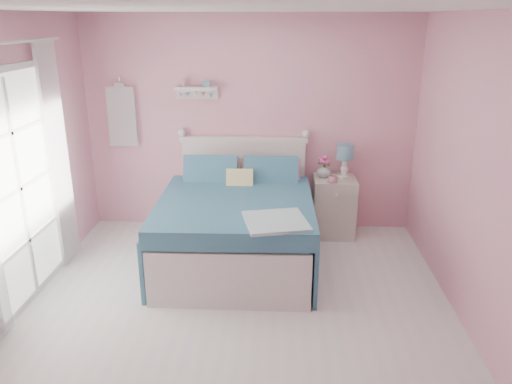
# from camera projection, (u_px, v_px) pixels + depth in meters

# --- Properties ---
(floor) EXTENTS (4.50, 4.50, 0.00)m
(floor) POSITION_uv_depth(u_px,v_px,m) (234.00, 324.00, 4.37)
(floor) COLOR silver
(floor) RESTS_ON ground
(room_shell) EXTENTS (4.50, 4.50, 4.50)m
(room_shell) POSITION_uv_depth(u_px,v_px,m) (231.00, 148.00, 3.85)
(room_shell) COLOR pink
(room_shell) RESTS_ON floor
(bed) EXTENTS (1.62, 2.03, 1.17)m
(bed) POSITION_uv_depth(u_px,v_px,m) (237.00, 226.00, 5.41)
(bed) COLOR silver
(bed) RESTS_ON floor
(nightstand) EXTENTS (0.50, 0.49, 0.73)m
(nightstand) POSITION_uv_depth(u_px,v_px,m) (334.00, 206.00, 6.07)
(nightstand) COLOR beige
(nightstand) RESTS_ON floor
(table_lamp) EXTENTS (0.20, 0.20, 0.40)m
(table_lamp) POSITION_uv_depth(u_px,v_px,m) (345.00, 154.00, 5.91)
(table_lamp) COLOR white
(table_lamp) RESTS_ON nightstand
(vase) EXTENTS (0.19, 0.19, 0.17)m
(vase) POSITION_uv_depth(u_px,v_px,m) (324.00, 170.00, 5.96)
(vase) COLOR silver
(vase) RESTS_ON nightstand
(teacup) EXTENTS (0.12, 0.12, 0.08)m
(teacup) POSITION_uv_depth(u_px,v_px,m) (333.00, 179.00, 5.77)
(teacup) COLOR #CF8B9A
(teacup) RESTS_ON nightstand
(roses) EXTENTS (0.14, 0.11, 0.12)m
(roses) POSITION_uv_depth(u_px,v_px,m) (324.00, 160.00, 5.92)
(roses) COLOR #E44E8F
(roses) RESTS_ON vase
(wall_shelf) EXTENTS (0.50, 0.15, 0.25)m
(wall_shelf) POSITION_uv_depth(u_px,v_px,m) (196.00, 90.00, 5.90)
(wall_shelf) COLOR silver
(wall_shelf) RESTS_ON room_shell
(hanging_dress) EXTENTS (0.34, 0.03, 0.72)m
(hanging_dress) POSITION_uv_depth(u_px,v_px,m) (122.00, 117.00, 6.04)
(hanging_dress) COLOR white
(hanging_dress) RESTS_ON room_shell
(french_door) EXTENTS (0.04, 1.32, 2.16)m
(french_door) POSITION_uv_depth(u_px,v_px,m) (19.00, 189.00, 4.49)
(french_door) COLOR silver
(french_door) RESTS_ON floor
(curtain_far) EXTENTS (0.04, 0.40, 2.32)m
(curtain_far) POSITION_uv_depth(u_px,v_px,m) (58.00, 157.00, 5.16)
(curtain_far) COLOR white
(curtain_far) RESTS_ON floor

